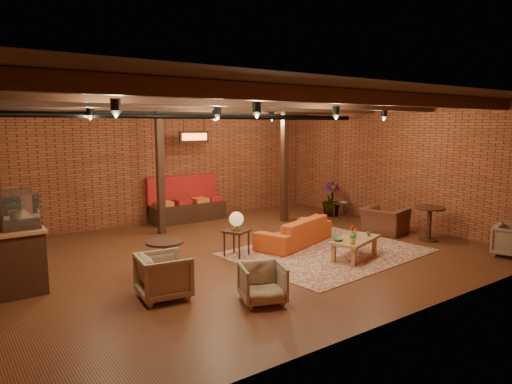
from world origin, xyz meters
TOP-DOWN VIEW (x-y plane):
  - floor at (0.00, 0.00)m, footprint 10.00×10.00m
  - ceiling at (0.00, 0.00)m, footprint 10.00×8.00m
  - wall_back at (0.00, 4.00)m, footprint 10.00×0.02m
  - wall_front at (0.00, -4.00)m, footprint 10.00×0.02m
  - wall_right at (5.00, 0.00)m, footprint 0.02×8.00m
  - ceiling_beams at (0.00, 0.00)m, footprint 9.80×6.40m
  - ceiling_pipe at (0.00, 1.60)m, footprint 9.60×0.12m
  - post_left at (-0.60, 2.60)m, footprint 0.16×0.16m
  - post_right at (2.80, 2.00)m, footprint 0.16×0.16m
  - service_counter at (-4.10, 1.00)m, footprint 0.80×2.50m
  - plant_counter at (-4.00, 1.20)m, footprint 0.35×0.39m
  - banquette at (0.60, 3.55)m, footprint 2.10×0.70m
  - service_sign at (0.60, 3.10)m, footprint 0.86×0.06m
  - ceiling_spotlights at (0.00, 0.00)m, footprint 6.40×4.40m
  - rug at (1.53, -1.02)m, footprint 4.14×3.32m
  - sofa at (1.38, -0.12)m, footprint 2.24×1.45m
  - coffee_table at (1.65, -1.64)m, footprint 1.33×0.94m
  - side_table_lamp at (-0.18, -0.15)m, footprint 0.59×0.59m
  - round_table_left at (-1.95, -0.61)m, footprint 0.66×0.66m
  - armchair_a at (-2.33, -1.39)m, footprint 0.79×0.83m
  - armchair_b at (-1.20, -2.43)m, footprint 0.81×0.78m
  - armchair_right at (3.87, -0.61)m, footprint 0.83×1.10m
  - side_table_book at (4.40, 1.34)m, footprint 0.48×0.48m
  - round_table_right at (4.14, -1.66)m, footprint 0.67×0.67m
  - armchair_far at (4.40, -3.40)m, footprint 0.84×0.82m
  - plant_tall at (4.40, 1.78)m, footprint 2.13×2.13m

SIDE VIEW (x-z plane):
  - floor at x=0.00m, z-range 0.00..0.00m
  - rug at x=1.53m, z-range 0.00..0.01m
  - sofa at x=1.38m, z-range 0.00..0.61m
  - armchair_b at x=-1.20m, z-range 0.00..0.66m
  - armchair_far at x=4.40m, z-range 0.00..0.70m
  - coffee_table at x=1.65m, z-range 0.04..0.70m
  - armchair_a at x=-2.33m, z-range 0.00..0.77m
  - side_table_book at x=4.40m, z-range 0.18..0.64m
  - armchair_right at x=3.87m, z-range 0.00..0.86m
  - round_table_left at x=-1.95m, z-range 0.12..0.80m
  - banquette at x=0.60m, z-range 0.00..1.00m
  - round_table_right at x=4.14m, z-range 0.13..0.92m
  - side_table_lamp at x=-0.18m, z-range 0.24..1.17m
  - service_counter at x=-4.10m, z-range 0.00..1.60m
  - plant_counter at x=-4.00m, z-range 1.07..1.37m
  - plant_tall at x=4.40m, z-range 0.00..2.95m
  - wall_back at x=0.00m, z-range 0.00..3.20m
  - wall_front at x=0.00m, z-range 0.00..3.20m
  - wall_right at x=5.00m, z-range 0.00..3.20m
  - post_left at x=-0.60m, z-range 0.00..3.20m
  - post_right at x=2.80m, z-range 0.00..3.20m
  - service_sign at x=0.60m, z-range 2.20..2.50m
  - ceiling_pipe at x=0.00m, z-range 2.79..2.91m
  - ceiling_spotlights at x=0.00m, z-range 2.72..3.00m
  - ceiling_beams at x=0.00m, z-range 2.97..3.19m
  - ceiling at x=0.00m, z-range 3.19..3.21m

